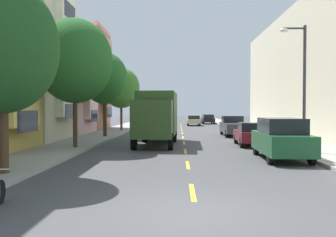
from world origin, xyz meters
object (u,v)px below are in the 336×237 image
object	(u,v)px
street_lamp	(301,78)
parked_pickup_charcoal	(234,126)
parked_suv_forest	(281,138)
parked_hatchback_burgundy	(251,134)
street_tree_second	(75,61)
parked_pickup_sky	(149,120)
street_tree_farthest	(121,88)
street_tree_third	(105,78)
parked_wagon_white	(154,119)
street_tree_nearest	(3,47)
moving_champagne_sedan	(194,120)
delivery_box_truck	(157,115)
parked_wagon_black	(208,119)

from	to	relation	value
street_lamp	parked_pickup_charcoal	world-z (taller)	street_lamp
parked_suv_forest	parked_hatchback_burgundy	bearing A→B (deg)	91.52
parked_suv_forest	street_tree_second	bearing A→B (deg)	160.04
street_lamp	parked_pickup_sky	bearing A→B (deg)	108.52
street_tree_farthest	parked_suv_forest	size ratio (longest dim) A/B	1.36
street_tree_third	parked_wagon_white	bearing A→B (deg)	85.50
street_tree_nearest	street_tree_farthest	distance (m)	26.03
parked_pickup_sky	moving_champagne_sedan	size ratio (longest dim) A/B	1.18
street_tree_nearest	moving_champagne_sedan	distance (m)	40.39
delivery_box_truck	parked_wagon_black	world-z (taller)	delivery_box_truck
street_tree_second	street_lamp	xyz separation A→B (m)	(12.34, -2.04, -1.21)
street_tree_third	moving_champagne_sedan	world-z (taller)	street_tree_third
parked_wagon_white	parked_pickup_sky	world-z (taller)	parked_pickup_sky
moving_champagne_sedan	parked_suv_forest	bearing A→B (deg)	-85.69
moving_champagne_sedan	parked_wagon_white	bearing A→B (deg)	136.48
street_tree_farthest	delivery_box_truck	distance (m)	15.04
parked_pickup_sky	parked_pickup_charcoal	bearing A→B (deg)	-63.59
street_tree_second	street_tree_third	xyz separation A→B (m)	(-0.00, 8.68, -0.29)
street_tree_second	parked_suv_forest	bearing A→B (deg)	-19.96
parked_suv_forest	moving_champagne_sedan	bearing A→B (deg)	94.31
street_tree_farthest	parked_pickup_charcoal	distance (m)	13.18
parked_wagon_white	parked_wagon_black	distance (m)	8.53
street_tree_farthest	parked_wagon_black	world-z (taller)	street_tree_farthest
parked_suv_forest	moving_champagne_sedan	distance (m)	34.72
street_tree_farthest	parked_pickup_sky	world-z (taller)	street_tree_farthest
street_lamp	delivery_box_truck	distance (m)	9.59
delivery_box_truck	parked_pickup_sky	xyz separation A→B (m)	(-2.62, 25.57, -1.13)
street_tree_third	street_tree_farthest	world-z (taller)	street_tree_third
parked_wagon_white	parked_suv_forest	xyz separation A→B (m)	(8.63, -40.33, 0.18)
street_tree_farthest	parked_pickup_charcoal	bearing A→B (deg)	-30.50
parked_hatchback_burgundy	moving_champagne_sedan	world-z (taller)	parked_hatchback_burgundy
street_tree_farthest	parked_pickup_sky	size ratio (longest dim) A/B	1.24
street_tree_nearest	parked_wagon_black	bearing A→B (deg)	76.78
parked_pickup_charcoal	parked_hatchback_burgundy	distance (m)	8.65
street_tree_third	street_lamp	distance (m)	16.37
street_lamp	parked_pickup_charcoal	distance (m)	13.43
street_tree_second	street_tree_third	world-z (taller)	street_tree_second
parked_wagon_black	parked_hatchback_burgundy	xyz separation A→B (m)	(-0.06, -34.57, -0.05)
delivery_box_truck	moving_champagne_sedan	xyz separation A→B (m)	(3.59, 27.41, -1.21)
street_tree_second	street_tree_farthest	bearing A→B (deg)	90.00
street_tree_farthest	moving_champagne_sedan	size ratio (longest dim) A/B	1.46
street_tree_nearest	parked_suv_forest	xyz separation A→B (m)	(10.81, 4.75, -3.50)
street_tree_third	street_lamp	xyz separation A→B (m)	(12.34, -10.72, -0.92)
street_tree_farthest	parked_suv_forest	distance (m)	24.14
parked_pickup_charcoal	parked_wagon_black	bearing A→B (deg)	90.41
street_lamp	parked_suv_forest	size ratio (longest dim) A/B	1.34
street_tree_nearest	street_tree_second	distance (m)	8.70
moving_champagne_sedan	parked_pickup_sky	bearing A→B (deg)	-163.47
street_tree_nearest	parked_wagon_black	size ratio (longest dim) A/B	1.40
parked_hatchback_burgundy	parked_suv_forest	world-z (taller)	parked_suv_forest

